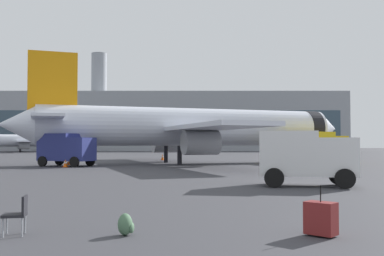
% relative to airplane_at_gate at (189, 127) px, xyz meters
% --- Properties ---
extents(airplane_at_gate, '(34.81, 31.82, 10.50)m').
position_rel_airplane_at_gate_xyz_m(airplane_at_gate, '(0.00, 0.00, 0.00)').
color(airplane_at_gate, silver).
rests_on(airplane_at_gate, ground).
extents(airplane_taxiing, '(25.24, 23.15, 7.75)m').
position_rel_airplane_at_gate_xyz_m(airplane_taxiing, '(-38.74, 59.94, -0.96)').
color(airplane_taxiing, silver).
rests_on(airplane_taxiing, ground).
extents(service_truck, '(5.27, 3.92, 2.90)m').
position_rel_airplane_at_gate_xyz_m(service_truck, '(-10.88, -5.69, -2.05)').
color(service_truck, navy).
rests_on(service_truck, ground).
extents(fuel_truck, '(6.46, 4.52, 3.20)m').
position_rel_airplane_at_gate_xyz_m(fuel_truck, '(13.01, 0.25, -1.88)').
color(fuel_truck, yellow).
rests_on(fuel_truck, ground).
extents(cargo_van, '(4.68, 2.99, 2.60)m').
position_rel_airplane_at_gate_xyz_m(cargo_van, '(5.66, -24.23, -2.21)').
color(cargo_van, white).
rests_on(cargo_van, ground).
extents(safety_cone_near, '(0.44, 0.44, 0.74)m').
position_rel_airplane_at_gate_xyz_m(safety_cone_near, '(-3.29, 8.85, -3.29)').
color(safety_cone_near, '#F2590C').
rests_on(safety_cone_near, ground).
extents(safety_cone_mid, '(0.44, 0.44, 0.61)m').
position_rel_airplane_at_gate_xyz_m(safety_cone_mid, '(-11.30, -3.30, -3.35)').
color(safety_cone_mid, '#F2590C').
rests_on(safety_cone_mid, ground).
extents(safety_cone_far, '(0.44, 0.44, 0.65)m').
position_rel_airplane_at_gate_xyz_m(safety_cone_far, '(-10.49, -7.21, -3.34)').
color(safety_cone_far, '#F2590C').
rests_on(safety_cone_far, ground).
extents(rolling_suitcase, '(0.74, 0.72, 1.10)m').
position_rel_airplane_at_gate_xyz_m(rolling_suitcase, '(3.08, -35.63, -3.27)').
color(rolling_suitcase, maroon).
rests_on(rolling_suitcase, ground).
extents(traveller_backpack, '(0.36, 0.40, 0.48)m').
position_rel_airplane_at_gate_xyz_m(traveller_backpack, '(-1.16, -35.54, -3.42)').
color(traveller_backpack, '#476B4C').
rests_on(traveller_backpack, ground).
extents(gate_chair, '(0.56, 0.56, 0.86)m').
position_rel_airplane_at_gate_xyz_m(gate_chair, '(-3.53, -35.53, -3.16)').
color(gate_chair, black).
rests_on(gate_chair, ground).
extents(terminal_building, '(109.85, 18.11, 28.30)m').
position_rel_airplane_at_gate_xyz_m(terminal_building, '(-11.94, 84.28, 4.59)').
color(terminal_building, gray).
rests_on(terminal_building, ground).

